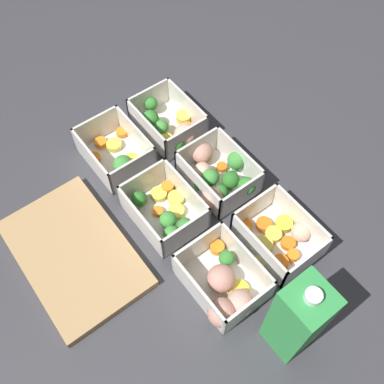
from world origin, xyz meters
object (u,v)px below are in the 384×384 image
object	(u,v)px
container_near_right	(170,126)
container_far_right	(117,154)
container_far_center	(165,211)
container_far_left	(225,288)
container_near_left	(279,237)
container_near_center	(217,176)
juice_carton	(298,319)

from	to	relation	value
container_near_right	container_far_right	xyz separation A→B (m)	(0.01, 0.13, -0.00)
container_far_center	container_far_right	bearing A→B (deg)	0.05
container_far_left	container_far_right	bearing A→B (deg)	-0.98
container_near_left	container_near_center	world-z (taller)	same
container_near_left	juice_carton	distance (m)	0.19
container_far_center	container_near_left	bearing A→B (deg)	-141.42
container_near_center	container_far_left	bearing A→B (deg)	144.38
container_near_left	container_far_center	xyz separation A→B (m)	(0.17, 0.14, 0.00)
container_near_right	container_far_center	distance (m)	0.21
container_far_left	juice_carton	world-z (taller)	juice_carton
container_near_center	container_far_center	size ratio (longest dim) A/B	1.15
container_near_right	container_far_left	world-z (taller)	same
container_near_center	container_near_right	world-z (taller)	same
container_near_left	container_far_center	size ratio (longest dim) A/B	1.05
container_near_right	juice_carton	size ratio (longest dim) A/B	0.79
container_near_left	container_far_left	bearing A→B (deg)	96.38
container_near_center	container_far_right	world-z (taller)	same
container_near_right	container_far_center	bearing A→B (deg)	141.91
container_near_center	juice_carton	size ratio (longest dim) A/B	0.82
container_far_center	container_far_left	bearing A→B (deg)	178.07
container_near_center	container_far_right	size ratio (longest dim) A/B	1.15
container_far_left	container_far_right	size ratio (longest dim) A/B	1.07
container_near_left	container_far_left	xyz separation A→B (m)	(-0.02, 0.14, 0.01)
container_far_right	container_near_right	bearing A→B (deg)	-92.37
container_near_center	container_near_right	bearing A→B (deg)	-0.57
container_near_left	container_near_center	xyz separation A→B (m)	(0.17, 0.01, 0.01)
container_far_left	container_far_right	world-z (taller)	same
container_near_left	container_far_center	bearing A→B (deg)	38.58
container_near_right	juice_carton	xyz separation A→B (m)	(-0.47, 0.10, 0.07)
container_far_right	juice_carton	xyz separation A→B (m)	(-0.48, -0.03, 0.07)
container_near_left	container_far_right	distance (m)	0.37
container_far_left	container_far_center	xyz separation A→B (m)	(0.19, -0.01, -0.00)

